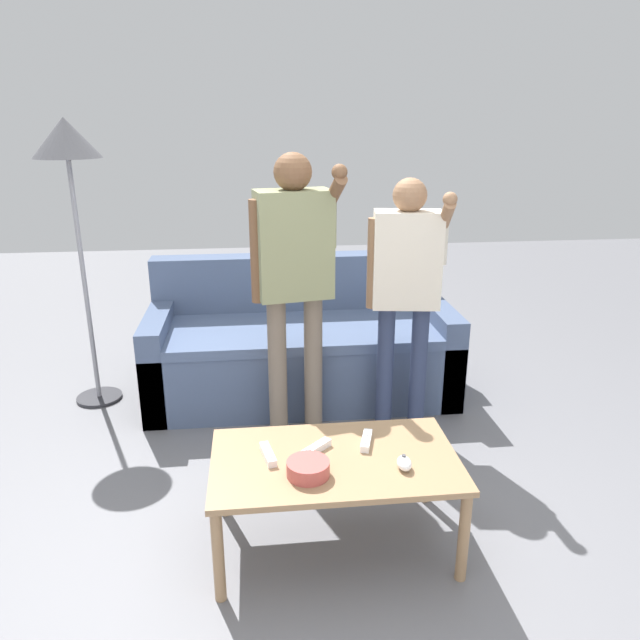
{
  "coord_description": "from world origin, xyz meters",
  "views": [
    {
      "loc": [
        -0.26,
        -2.19,
        1.72
      ],
      "look_at": [
        0.02,
        0.36,
        0.84
      ],
      "focal_mm": 33.61,
      "sensor_mm": 36.0,
      "label": 1
    }
  ],
  "objects_px": {
    "game_remote_wand_spare": "(316,448)",
    "game_remote_wand_near": "(366,441)",
    "couch": "(301,347)",
    "player_right": "(406,279)",
    "player_center": "(294,266)",
    "floor_lamp": "(68,157)",
    "coffee_table": "(335,468)",
    "game_remote_nunchuk": "(404,463)",
    "game_remote_wand_far": "(268,454)",
    "snack_bowl": "(308,469)"
  },
  "relations": [
    {
      "from": "player_center",
      "to": "game_remote_wand_far",
      "type": "xyz_separation_m",
      "value": [
        -0.18,
        -0.92,
        -0.55
      ]
    },
    {
      "from": "game_remote_nunchuk",
      "to": "game_remote_wand_near",
      "type": "bearing_deg",
      "value": 119.14
    },
    {
      "from": "player_center",
      "to": "floor_lamp",
      "type": "bearing_deg",
      "value": 154.82
    },
    {
      "from": "coffee_table",
      "to": "game_remote_wand_near",
      "type": "distance_m",
      "value": 0.19
    },
    {
      "from": "coffee_table",
      "to": "game_remote_wand_near",
      "type": "relative_size",
      "value": 6.37
    },
    {
      "from": "couch",
      "to": "player_right",
      "type": "height_order",
      "value": "player_right"
    },
    {
      "from": "couch",
      "to": "game_remote_wand_far",
      "type": "xyz_separation_m",
      "value": [
        -0.25,
        -1.5,
        0.13
      ]
    },
    {
      "from": "coffee_table",
      "to": "couch",
      "type": "bearing_deg",
      "value": 90.52
    },
    {
      "from": "game_remote_wand_spare",
      "to": "couch",
      "type": "bearing_deg",
      "value": 87.79
    },
    {
      "from": "game_remote_nunchuk",
      "to": "game_remote_wand_far",
      "type": "distance_m",
      "value": 0.54
    },
    {
      "from": "couch",
      "to": "floor_lamp",
      "type": "relative_size",
      "value": 1.11
    },
    {
      "from": "snack_bowl",
      "to": "player_center",
      "type": "bearing_deg",
      "value": 88.32
    },
    {
      "from": "game_remote_nunchuk",
      "to": "player_right",
      "type": "height_order",
      "value": "player_right"
    },
    {
      "from": "snack_bowl",
      "to": "game_remote_wand_near",
      "type": "height_order",
      "value": "snack_bowl"
    },
    {
      "from": "couch",
      "to": "game_remote_wand_spare",
      "type": "relative_size",
      "value": 13.67
    },
    {
      "from": "game_remote_wand_far",
      "to": "game_remote_wand_spare",
      "type": "height_order",
      "value": "same"
    },
    {
      "from": "player_center",
      "to": "game_remote_wand_far",
      "type": "distance_m",
      "value": 1.09
    },
    {
      "from": "game_remote_nunchuk",
      "to": "floor_lamp",
      "type": "height_order",
      "value": "floor_lamp"
    },
    {
      "from": "game_remote_wand_near",
      "to": "couch",
      "type": "bearing_deg",
      "value": 96.34
    },
    {
      "from": "snack_bowl",
      "to": "game_remote_nunchuk",
      "type": "height_order",
      "value": "snack_bowl"
    },
    {
      "from": "floor_lamp",
      "to": "game_remote_wand_near",
      "type": "xyz_separation_m",
      "value": [
        1.46,
        -1.44,
        -1.07
      ]
    },
    {
      "from": "game_remote_nunchuk",
      "to": "floor_lamp",
      "type": "distance_m",
      "value": 2.51
    },
    {
      "from": "player_center",
      "to": "game_remote_wand_near",
      "type": "relative_size",
      "value": 9.96
    },
    {
      "from": "game_remote_wand_near",
      "to": "game_remote_wand_far",
      "type": "height_order",
      "value": "same"
    },
    {
      "from": "floor_lamp",
      "to": "game_remote_wand_near",
      "type": "bearing_deg",
      "value": -44.61
    },
    {
      "from": "game_remote_wand_spare",
      "to": "game_remote_wand_far",
      "type": "bearing_deg",
      "value": -173.1
    },
    {
      "from": "floor_lamp",
      "to": "game_remote_wand_far",
      "type": "bearing_deg",
      "value": -55.12
    },
    {
      "from": "game_remote_wand_far",
      "to": "player_right",
      "type": "bearing_deg",
      "value": 49.55
    },
    {
      "from": "coffee_table",
      "to": "game_remote_nunchuk",
      "type": "bearing_deg",
      "value": -22.43
    },
    {
      "from": "game_remote_nunchuk",
      "to": "game_remote_wand_spare",
      "type": "relative_size",
      "value": 0.63
    },
    {
      "from": "couch",
      "to": "player_right",
      "type": "xyz_separation_m",
      "value": [
        0.52,
        -0.59,
        0.6
      ]
    },
    {
      "from": "game_remote_wand_spare",
      "to": "player_right",
      "type": "bearing_deg",
      "value": 56.82
    },
    {
      "from": "player_right",
      "to": "snack_bowl",
      "type": "bearing_deg",
      "value": -120.78
    },
    {
      "from": "coffee_table",
      "to": "player_right",
      "type": "xyz_separation_m",
      "value": [
        0.51,
        0.94,
        0.53
      ]
    },
    {
      "from": "player_right",
      "to": "game_remote_wand_near",
      "type": "distance_m",
      "value": 1.03
    },
    {
      "from": "couch",
      "to": "player_center",
      "type": "xyz_separation_m",
      "value": [
        -0.07,
        -0.58,
        0.68
      ]
    },
    {
      "from": "floor_lamp",
      "to": "game_remote_wand_far",
      "type": "distance_m",
      "value": 2.12
    },
    {
      "from": "player_right",
      "to": "game_remote_wand_spare",
      "type": "relative_size",
      "value": 10.23
    },
    {
      "from": "snack_bowl",
      "to": "game_remote_wand_near",
      "type": "xyz_separation_m",
      "value": [
        0.26,
        0.2,
        -0.01
      ]
    },
    {
      "from": "snack_bowl",
      "to": "player_center",
      "type": "height_order",
      "value": "player_center"
    },
    {
      "from": "snack_bowl",
      "to": "game_remote_wand_far",
      "type": "xyz_separation_m",
      "value": [
        -0.15,
        0.14,
        -0.01
      ]
    },
    {
      "from": "game_remote_wand_spare",
      "to": "game_remote_nunchuk",
      "type": "bearing_deg",
      "value": -26.34
    },
    {
      "from": "player_center",
      "to": "couch",
      "type": "bearing_deg",
      "value": 82.74
    },
    {
      "from": "game_remote_wand_spare",
      "to": "game_remote_wand_near",
      "type": "bearing_deg",
      "value": 9.94
    },
    {
      "from": "game_remote_wand_near",
      "to": "game_remote_nunchuk",
      "type": "bearing_deg",
      "value": -60.86
    },
    {
      "from": "coffee_table",
      "to": "player_center",
      "type": "xyz_separation_m",
      "value": [
        -0.09,
        0.96,
        0.61
      ]
    },
    {
      "from": "player_center",
      "to": "snack_bowl",
      "type": "bearing_deg",
      "value": -91.68
    },
    {
      "from": "game_remote_wand_far",
      "to": "coffee_table",
      "type": "bearing_deg",
      "value": -6.96
    },
    {
      "from": "game_remote_nunchuk",
      "to": "player_center",
      "type": "distance_m",
      "value": 1.24
    },
    {
      "from": "coffee_table",
      "to": "player_center",
      "type": "distance_m",
      "value": 1.14
    }
  ]
}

